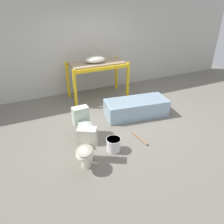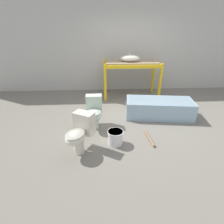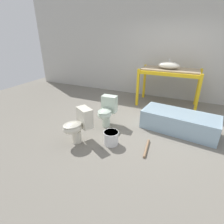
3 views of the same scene
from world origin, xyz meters
TOP-DOWN VIEW (x-y plane):
  - ground_plane at (0.00, 0.00)m, footprint 12.00×12.00m
  - warehouse_wall_rear at (0.00, 2.17)m, footprint 10.80×0.08m
  - shelving_rack at (-0.02, 1.46)m, footprint 1.68×0.85m
  - sink_basin at (-0.08, 1.42)m, footprint 0.58×0.35m
  - bathtub_main at (0.46, -0.01)m, footprint 1.66×0.87m
  - toilet_near at (-1.10, -0.45)m, footprint 0.35×0.57m
  - toilet_far at (-1.31, -1.28)m, footprint 0.56×0.65m
  - bucket_white at (-0.69, -1.11)m, footprint 0.30×0.30m
  - loose_pipe at (-0.01, -1.00)m, footprint 0.10×0.56m

SIDE VIEW (x-z plane):
  - ground_plane at x=0.00m, z-range 0.00..0.00m
  - loose_pipe at x=-0.01m, z-range 0.00..0.05m
  - bucket_white at x=-0.69m, z-range 0.01..0.28m
  - bathtub_main at x=0.46m, z-range 0.03..0.46m
  - toilet_near at x=-1.10m, z-range 0.04..0.73m
  - toilet_far at x=-1.31m, z-range 0.04..0.73m
  - shelving_rack at x=-0.02m, z-range 0.37..1.45m
  - sink_basin at x=-0.08m, z-range 1.05..1.31m
  - warehouse_wall_rear at x=0.00m, z-range 0.00..3.20m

